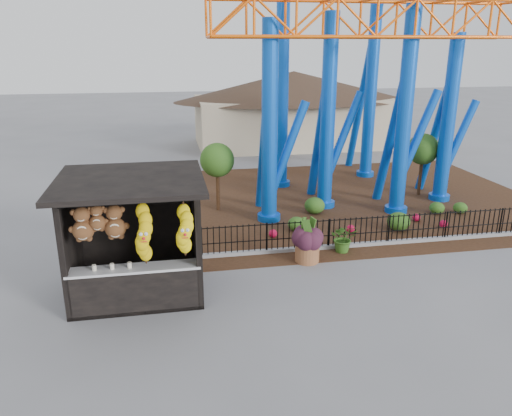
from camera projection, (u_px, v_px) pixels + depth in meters
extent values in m
plane|color=slate|center=(260.00, 302.00, 12.50)|extent=(120.00, 120.00, 0.00)
cube|color=#331E11|center=(318.00, 200.00, 20.67)|extent=(18.00, 12.00, 0.02)
cube|color=gray|center=(364.00, 244.00, 15.98)|extent=(18.00, 0.18, 0.12)
cube|color=black|center=(139.00, 289.00, 13.09)|extent=(3.20, 2.60, 0.10)
cube|color=black|center=(137.00, 221.00, 13.79)|extent=(3.20, 0.12, 3.00)
cube|color=black|center=(71.00, 242.00, 12.37)|extent=(0.12, 2.60, 3.00)
cube|color=black|center=(196.00, 233.00, 12.90)|extent=(0.12, 2.60, 3.00)
cube|color=black|center=(130.00, 181.00, 11.92)|extent=(3.50, 3.40, 0.12)
cube|color=black|center=(63.00, 262.00, 11.22)|extent=(0.14, 0.14, 3.00)
cube|color=black|center=(199.00, 252.00, 11.75)|extent=(0.14, 0.14, 3.00)
cube|color=black|center=(136.00, 290.00, 11.95)|extent=(3.00, 0.50, 1.10)
cube|color=silver|center=(134.00, 269.00, 11.77)|extent=(3.10, 0.55, 0.06)
cylinder|color=black|center=(127.00, 204.00, 10.86)|extent=(2.90, 0.04, 0.04)
cylinder|color=blue|center=(270.00, 125.00, 17.28)|extent=(0.56, 0.56, 7.00)
cylinder|color=blue|center=(269.00, 217.00, 18.33)|extent=(0.84, 0.84, 0.24)
cylinder|color=blue|center=(328.00, 114.00, 18.79)|extent=(0.56, 0.56, 7.30)
cylinder|color=blue|center=(324.00, 204.00, 19.89)|extent=(0.84, 0.84, 0.24)
cylinder|color=blue|center=(404.00, 114.00, 18.07)|extent=(0.56, 0.56, 7.50)
cylinder|color=blue|center=(396.00, 209.00, 19.20)|extent=(0.84, 0.84, 0.24)
cylinder|color=blue|center=(448.00, 120.00, 19.77)|extent=(0.56, 0.56, 6.60)
cylinder|color=blue|center=(439.00, 197.00, 20.76)|extent=(0.84, 0.84, 0.24)
cylinder|color=blue|center=(282.00, 79.00, 21.35)|extent=(0.56, 0.56, 9.50)
cylinder|color=blue|center=(281.00, 183.00, 22.80)|extent=(0.84, 0.84, 0.24)
cylinder|color=blue|center=(373.00, 65.00, 22.91)|extent=(0.56, 0.56, 10.50)
cylinder|color=blue|center=(365.00, 174.00, 24.51)|extent=(0.84, 0.84, 0.24)
cylinder|color=blue|center=(264.00, 145.00, 18.39)|extent=(0.36, 2.21, 5.85)
cylinder|color=blue|center=(287.00, 152.00, 18.01)|extent=(1.62, 0.32, 3.73)
cylinder|color=blue|center=(320.00, 134.00, 19.91)|extent=(0.36, 2.29, 6.10)
cylinder|color=blue|center=(341.00, 141.00, 19.53)|extent=(1.67, 0.32, 3.88)
cylinder|color=blue|center=(391.00, 136.00, 19.20)|extent=(0.36, 2.34, 6.26)
cylinder|color=blue|center=(415.00, 143.00, 18.82)|extent=(1.71, 0.32, 3.99)
cylinder|color=blue|center=(434.00, 137.00, 20.86)|extent=(0.36, 2.10, 5.53)
cylinder|color=blue|center=(457.00, 143.00, 20.48)|extent=(1.54, 0.32, 3.52)
cylinder|color=brown|center=(307.00, 251.00, 14.78)|extent=(0.73, 0.73, 0.63)
ellipsoid|color=#341524|center=(308.00, 231.00, 14.59)|extent=(0.70, 0.70, 0.64)
imported|color=#2C5D1B|center=(344.00, 238.00, 15.43)|extent=(0.95, 0.86, 0.92)
ellipsoid|color=#2B5218|center=(297.00, 224.00, 17.20)|extent=(0.62, 0.62, 0.49)
ellipsoid|color=#2B5218|center=(399.00, 221.00, 17.24)|extent=(0.79, 0.79, 0.64)
ellipsoid|color=#2B5218|center=(437.00, 208.00, 18.96)|extent=(0.57, 0.57, 0.45)
ellipsoid|color=#2B5218|center=(315.00, 206.00, 18.97)|extent=(0.77, 0.77, 0.62)
ellipsoid|color=#2B5218|center=(460.00, 208.00, 19.01)|extent=(0.53, 0.53, 0.42)
sphere|color=#BF0C36|center=(273.00, 234.00, 16.63)|extent=(0.28, 0.28, 0.28)
sphere|color=#BF0C36|center=(351.00, 229.00, 17.06)|extent=(0.28, 0.28, 0.28)
sphere|color=#BF0C36|center=(416.00, 218.00, 18.17)|extent=(0.28, 0.28, 0.28)
sphere|color=#BF0C36|center=(444.00, 224.00, 17.52)|extent=(0.28, 0.28, 0.28)
cube|color=#BFAD8C|center=(293.00, 121.00, 31.76)|extent=(12.00, 6.00, 3.00)
cone|color=#332319|center=(294.00, 83.00, 31.01)|extent=(15.00, 15.00, 1.80)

